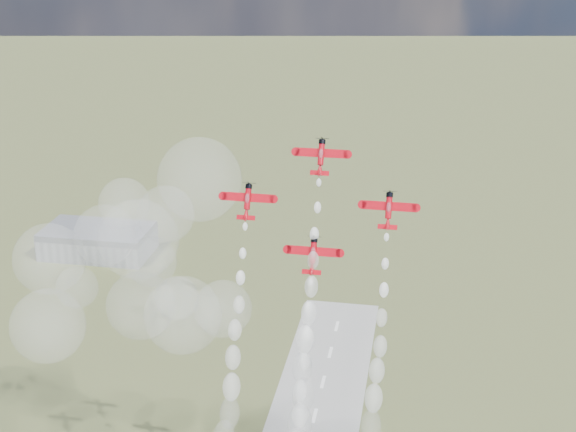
% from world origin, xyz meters
% --- Properties ---
extents(hangar, '(50.00, 28.00, 13.00)m').
position_xyz_m(hangar, '(-120.00, 180.00, 6.50)').
color(hangar, gray).
rests_on(hangar, ground).
extents(plane_lead, '(10.78, 5.65, 7.05)m').
position_xyz_m(plane_lead, '(9.09, 8.25, 107.69)').
color(plane_lead, red).
rests_on(plane_lead, ground).
extents(plane_left, '(10.78, 5.65, 7.05)m').
position_xyz_m(plane_left, '(-5.38, 3.39, 98.80)').
color(plane_left, red).
rests_on(plane_left, ground).
extents(plane_right, '(10.78, 5.65, 7.05)m').
position_xyz_m(plane_right, '(23.55, 3.39, 98.80)').
color(plane_right, red).
rests_on(plane_right, ground).
extents(plane_slot, '(10.78, 5.65, 7.05)m').
position_xyz_m(plane_slot, '(9.09, -1.47, 89.92)').
color(plane_slot, red).
rests_on(plane_slot, ground).
extents(smoke_trail_lead, '(5.58, 29.20, 49.52)m').
position_xyz_m(smoke_trail_lead, '(9.31, -14.81, 66.19)').
color(smoke_trail_lead, white).
rests_on(smoke_trail_lead, plane_lead).
extents(drifted_smoke_cloud, '(66.78, 36.07, 60.14)m').
position_xyz_m(drifted_smoke_cloud, '(-41.32, 27.72, 69.97)').
color(drifted_smoke_cloud, white).
rests_on(drifted_smoke_cloud, ground).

